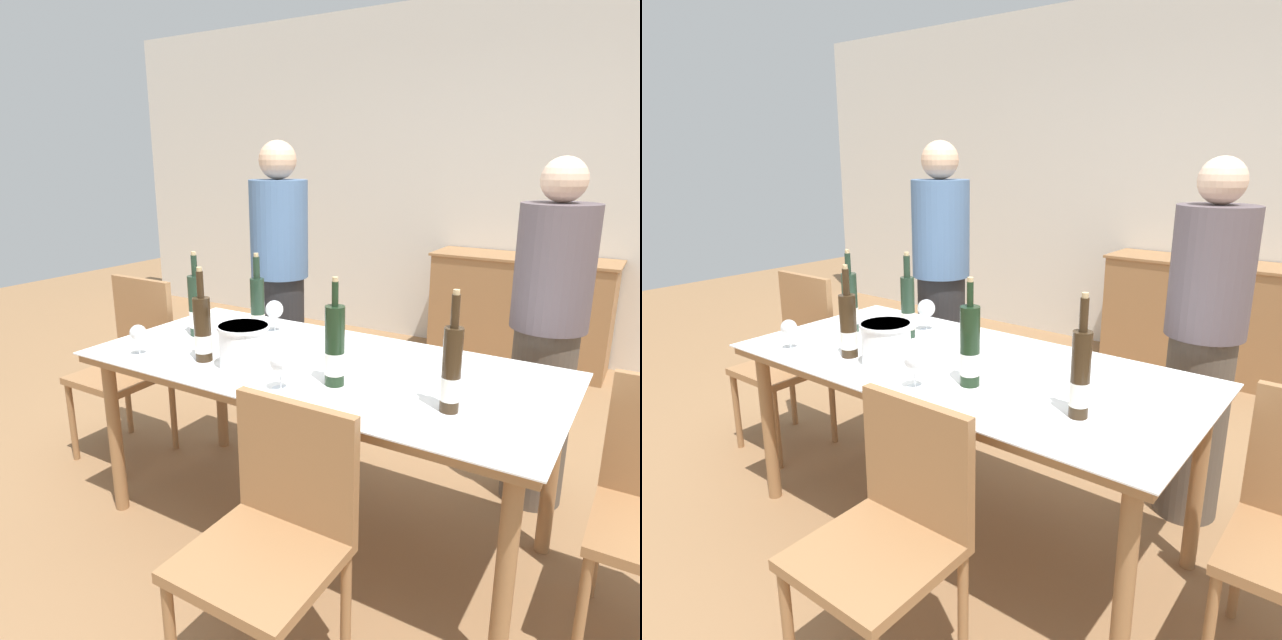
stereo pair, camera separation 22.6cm
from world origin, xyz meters
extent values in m
plane|color=olive|center=(0.00, 0.00, 0.00)|extent=(12.00, 12.00, 0.00)
cube|color=silver|center=(0.00, 2.91, 1.40)|extent=(8.00, 0.10, 2.80)
cube|color=#996B42|center=(0.21, 2.62, 0.42)|extent=(1.32, 0.44, 0.84)
cube|color=#996B42|center=(0.21, 2.62, 0.85)|extent=(1.36, 0.46, 0.02)
cylinder|color=#996B42|center=(-0.87, -0.36, 0.37)|extent=(0.06, 0.06, 0.73)
cylinder|color=#996B42|center=(0.87, -0.36, 0.37)|extent=(0.06, 0.06, 0.73)
cylinder|color=#996B42|center=(-0.87, 0.36, 0.37)|extent=(0.06, 0.06, 0.73)
cylinder|color=#996B42|center=(0.87, 0.36, 0.37)|extent=(0.06, 0.06, 0.73)
cube|color=#996B42|center=(0.00, 0.00, 0.75)|extent=(1.89, 0.87, 0.04)
cube|color=white|center=(0.00, 0.00, 0.77)|extent=(1.92, 0.90, 0.01)
cylinder|color=white|center=(-0.23, -0.19, 0.86)|extent=(0.20, 0.20, 0.17)
cylinder|color=white|center=(-0.23, -0.19, 0.94)|extent=(0.21, 0.21, 0.01)
cylinder|color=#332314|center=(-0.42, -0.23, 0.91)|extent=(0.07, 0.07, 0.26)
cylinder|color=white|center=(-0.42, -0.23, 0.85)|extent=(0.07, 0.07, 0.07)
cylinder|color=#332314|center=(-0.42, -0.23, 1.09)|extent=(0.03, 0.03, 0.11)
cylinder|color=tan|center=(-0.42, -0.23, 1.16)|extent=(0.02, 0.02, 0.02)
cylinder|color=#1E3323|center=(-0.41, 0.12, 0.92)|extent=(0.06, 0.06, 0.28)
cylinder|color=silver|center=(-0.41, 0.12, 0.85)|extent=(0.06, 0.06, 0.08)
cylinder|color=#1E3323|center=(-0.41, 0.12, 1.11)|extent=(0.03, 0.03, 0.10)
cylinder|color=tan|center=(-0.41, 0.12, 1.16)|extent=(0.02, 0.02, 0.02)
cylinder|color=#332314|center=(0.60, -0.17, 0.92)|extent=(0.06, 0.06, 0.29)
cylinder|color=white|center=(0.60, -0.17, 0.86)|extent=(0.06, 0.06, 0.08)
cylinder|color=#332314|center=(0.60, -0.17, 1.11)|extent=(0.03, 0.03, 0.11)
cylinder|color=tan|center=(0.60, -0.17, 1.18)|extent=(0.02, 0.02, 0.02)
cylinder|color=#1E3323|center=(-0.69, 0.02, 0.92)|extent=(0.07, 0.07, 0.28)
cylinder|color=white|center=(-0.69, 0.02, 0.85)|extent=(0.07, 0.07, 0.08)
cylinder|color=#1E3323|center=(-0.69, 0.02, 1.11)|extent=(0.03, 0.03, 0.10)
cylinder|color=tan|center=(-0.69, 0.02, 1.16)|extent=(0.02, 0.02, 0.02)
cylinder|color=black|center=(0.17, -0.17, 0.92)|extent=(0.07, 0.07, 0.30)
cylinder|color=white|center=(0.17, -0.17, 0.86)|extent=(0.07, 0.07, 0.08)
cylinder|color=black|center=(0.17, -0.17, 1.12)|extent=(0.02, 0.02, 0.09)
cylinder|color=tan|center=(0.17, -0.17, 1.17)|extent=(0.02, 0.02, 0.02)
cylinder|color=white|center=(-0.69, -0.32, 0.78)|extent=(0.07, 0.07, 0.00)
cylinder|color=white|center=(-0.69, -0.32, 0.81)|extent=(0.01, 0.01, 0.07)
sphere|color=white|center=(-0.69, -0.32, 0.87)|extent=(0.07, 0.07, 0.07)
cylinder|color=white|center=(0.03, -0.31, 0.78)|extent=(0.07, 0.07, 0.00)
cylinder|color=white|center=(0.03, -0.31, 0.82)|extent=(0.01, 0.01, 0.07)
sphere|color=white|center=(0.03, -0.31, 0.88)|extent=(0.08, 0.08, 0.08)
cylinder|color=white|center=(-0.41, 0.25, 0.78)|extent=(0.06, 0.06, 0.00)
cylinder|color=white|center=(-0.41, 0.25, 0.82)|extent=(0.01, 0.01, 0.08)
sphere|color=white|center=(-0.41, 0.25, 0.89)|extent=(0.09, 0.09, 0.09)
cylinder|color=#996B42|center=(1.07, -0.18, 0.21)|extent=(0.03, 0.03, 0.42)
cylinder|color=#996B42|center=(1.07, 0.18, 0.21)|extent=(0.03, 0.03, 0.42)
cylinder|color=#996B42|center=(0.08, -0.58, 0.22)|extent=(0.03, 0.03, 0.44)
cylinder|color=#996B42|center=(0.45, -0.58, 0.22)|extent=(0.03, 0.03, 0.44)
cube|color=#996B42|center=(0.27, -0.77, 0.46)|extent=(0.42, 0.42, 0.04)
cube|color=#996B42|center=(0.27, -0.58, 0.68)|extent=(0.42, 0.04, 0.40)
cylinder|color=#996B42|center=(-1.44, -0.18, 0.22)|extent=(0.03, 0.03, 0.44)
cylinder|color=#996B42|center=(-1.07, -0.18, 0.22)|extent=(0.03, 0.03, 0.44)
cylinder|color=#996B42|center=(-1.44, 0.18, 0.22)|extent=(0.03, 0.03, 0.44)
cylinder|color=#996B42|center=(-1.07, 0.18, 0.22)|extent=(0.03, 0.03, 0.44)
cube|color=#996B42|center=(-1.26, 0.00, 0.46)|extent=(0.42, 0.42, 0.04)
cube|color=#996B42|center=(-1.26, 0.19, 0.72)|extent=(0.42, 0.04, 0.48)
cylinder|color=#262628|center=(-0.76, 0.78, 0.46)|extent=(0.28, 0.28, 0.92)
cylinder|color=#4C6B93|center=(-0.76, 0.78, 1.19)|extent=(0.33, 0.33, 0.54)
sphere|color=#DBAD89|center=(-0.76, 0.78, 1.57)|extent=(0.21, 0.21, 0.21)
cylinder|color=#51473D|center=(0.73, 0.74, 0.43)|extent=(0.28, 0.28, 0.85)
cylinder|color=#594C51|center=(0.73, 0.74, 1.12)|extent=(0.33, 0.33, 0.54)
sphere|color=beige|center=(0.73, 0.74, 1.49)|extent=(0.19, 0.19, 0.19)
camera|label=1|loc=(1.14, -1.85, 1.57)|focal=32.00mm
camera|label=2|loc=(1.33, -1.72, 1.57)|focal=32.00mm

